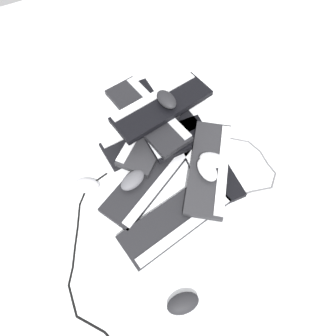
{
  "coord_description": "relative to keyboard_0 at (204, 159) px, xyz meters",
  "views": [
    {
      "loc": [
        -0.27,
        -0.44,
        1.1
      ],
      "look_at": [
        0.02,
        0.07,
        0.07
      ],
      "focal_mm": 32.0,
      "sensor_mm": 36.0,
      "label": 1
    }
  ],
  "objects": [
    {
      "name": "keyboard_2",
      "position": [
        -0.25,
        0.03,
        0.0
      ],
      "size": [
        0.46,
        0.33,
        0.03
      ],
      "color": "black",
      "rests_on": "ground"
    },
    {
      "name": "mouse_3",
      "position": [
        -0.49,
        0.12,
        0.01
      ],
      "size": [
        0.13,
        0.11,
        0.04
      ],
      "primitive_type": "ellipsoid",
      "rotation": [
        0.0,
        0.0,
        2.61
      ],
      "color": "#B7B7BC",
      "rests_on": "ground"
    },
    {
      "name": "keyboard_1",
      "position": [
        -0.14,
        0.22,
        0.0
      ],
      "size": [
        0.45,
        0.17,
        0.03
      ],
      "color": "black",
      "rests_on": "ground"
    },
    {
      "name": "keyboard_5",
      "position": [
        -0.01,
        -0.06,
        0.03
      ],
      "size": [
        0.39,
        0.44,
        0.03
      ],
      "color": "#232326",
      "rests_on": "keyboard_0"
    },
    {
      "name": "keyboard_8",
      "position": [
        -0.06,
        0.25,
        0.12
      ],
      "size": [
        0.46,
        0.21,
        0.03
      ],
      "color": "black",
      "rests_on": "keyboard_7"
    },
    {
      "name": "cable_0",
      "position": [
        -0.59,
        -0.22,
        -0.01
      ],
      "size": [
        0.31,
        0.81,
        0.01
      ],
      "color": "black",
      "rests_on": "ground"
    },
    {
      "name": "keyboard_3",
      "position": [
        -0.24,
        -0.18,
        0.0
      ],
      "size": [
        0.46,
        0.21,
        0.03
      ],
      "color": "black",
      "rests_on": "ground"
    },
    {
      "name": "mouse_0",
      "position": [
        -0.31,
        0.04,
        0.04
      ],
      "size": [
        0.12,
        0.1,
        0.04
      ],
      "primitive_type": "ellipsoid",
      "rotation": [
        0.0,
        0.0,
        0.31
      ],
      "color": "#4C4C51",
      "rests_on": "keyboard_2"
    },
    {
      "name": "mouse_2",
      "position": [
        -0.05,
        0.24,
        0.16
      ],
      "size": [
        0.07,
        0.11,
        0.04
      ],
      "primitive_type": "ellipsoid",
      "rotation": [
        0.0,
        0.0,
        4.78
      ],
      "color": "black",
      "rests_on": "keyboard_8"
    },
    {
      "name": "mouse_4",
      "position": [
        -0.04,
        -0.08,
        0.07
      ],
      "size": [
        0.07,
        0.11,
        0.04
      ],
      "primitive_type": "ellipsoid",
      "rotation": [
        0.0,
        0.0,
        4.64
      ],
      "color": "silver",
      "rests_on": "keyboard_5"
    },
    {
      "name": "keyboard_4",
      "position": [
        -0.13,
        0.22,
        0.03
      ],
      "size": [
        0.44,
        0.39,
        0.03
      ],
      "color": "#232326",
      "rests_on": "keyboard_1"
    },
    {
      "name": "keyboard_7",
      "position": [
        -0.13,
        0.26,
        0.09
      ],
      "size": [
        0.21,
        0.46,
        0.03
      ],
      "color": "black",
      "rests_on": "keyboard_6"
    },
    {
      "name": "cable_1",
      "position": [
        0.17,
        -0.14,
        -0.01
      ],
      "size": [
        0.25,
        0.3,
        0.01
      ],
      "color": "#59595B",
      "rests_on": "ground"
    },
    {
      "name": "mouse_5",
      "position": [
        -0.36,
        -0.44,
        0.01
      ],
      "size": [
        0.12,
        0.08,
        0.04
      ],
      "primitive_type": "ellipsoid",
      "rotation": [
        0.0,
        0.0,
        6.1
      ],
      "color": "black",
      "rests_on": "ground"
    },
    {
      "name": "ground_plane",
      "position": [
        -0.19,
        -0.06,
        -0.01
      ],
      "size": [
        3.2,
        3.2,
        0.0
      ],
      "primitive_type": "plane",
      "color": "white"
    },
    {
      "name": "keyboard_6",
      "position": [
        -0.11,
        0.26,
        0.06
      ],
      "size": [
        0.16,
        0.44,
        0.03
      ],
      "color": "black",
      "rests_on": "keyboard_4"
    },
    {
      "name": "mouse_1",
      "position": [
        0.0,
        -0.05,
        0.07
      ],
      "size": [
        0.12,
        0.13,
        0.04
      ],
      "primitive_type": "ellipsoid",
      "rotation": [
        0.0,
        0.0,
        2.31
      ],
      "color": "#B7B7BC",
      "rests_on": "keyboard_5"
    },
    {
      "name": "keyboard_0",
      "position": [
        0.0,
        0.0,
        0.0
      ],
      "size": [
        0.19,
        0.45,
        0.03
      ],
      "color": "black",
      "rests_on": "ground"
    }
  ]
}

